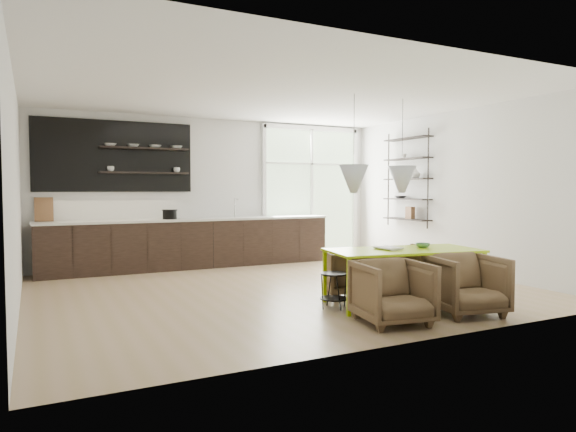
% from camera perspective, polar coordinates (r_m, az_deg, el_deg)
% --- Properties ---
extents(room, '(7.02, 6.01, 2.91)m').
position_cam_1_polar(room, '(8.88, -0.44, 2.76)').
color(room, tan).
rests_on(room, ground).
extents(kitchen_run, '(5.54, 0.69, 2.75)m').
position_cam_1_polar(kitchen_run, '(9.97, -11.11, -2.24)').
color(kitchen_run, black).
rests_on(kitchen_run, ground).
extents(right_shelving, '(0.26, 1.22, 1.90)m').
position_cam_1_polar(right_shelving, '(10.47, 13.19, 3.76)').
color(right_shelving, black).
rests_on(right_shelving, ground).
extents(dining_table, '(2.09, 1.21, 0.72)m').
position_cam_1_polar(dining_table, '(6.84, 12.70, -4.03)').
color(dining_table, '#99C609').
rests_on(dining_table, ground).
extents(armchair_back_left, '(0.89, 0.90, 0.64)m').
position_cam_1_polar(armchair_back_left, '(7.32, 6.95, -6.28)').
color(armchair_back_left, brown).
rests_on(armchair_back_left, ground).
extents(armchair_back_right, '(0.74, 0.77, 0.69)m').
position_cam_1_polar(armchair_back_right, '(7.66, 13.32, -5.74)').
color(armchair_back_right, brown).
rests_on(armchair_back_right, ground).
extents(armchair_front_left, '(0.87, 0.88, 0.70)m').
position_cam_1_polar(armchair_front_left, '(5.87, 11.55, -8.31)').
color(armchair_front_left, brown).
rests_on(armchair_front_left, ground).
extents(armchair_front_right, '(0.92, 0.93, 0.72)m').
position_cam_1_polar(armchair_front_right, '(6.53, 19.21, -7.22)').
color(armchair_front_right, brown).
rests_on(armchair_front_right, ground).
extents(wire_stool, '(0.35, 0.35, 0.45)m').
position_cam_1_polar(wire_stool, '(6.52, 5.12, -7.71)').
color(wire_stool, black).
rests_on(wire_stool, ground).
extents(table_book, '(0.28, 0.35, 0.03)m').
position_cam_1_polar(table_book, '(6.71, 10.32, -3.59)').
color(table_book, white).
rests_on(table_book, dining_table).
extents(table_bowl, '(0.23, 0.23, 0.06)m').
position_cam_1_polar(table_bowl, '(7.10, 14.75, -3.17)').
color(table_bowl, '#46774D').
rests_on(table_bowl, dining_table).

